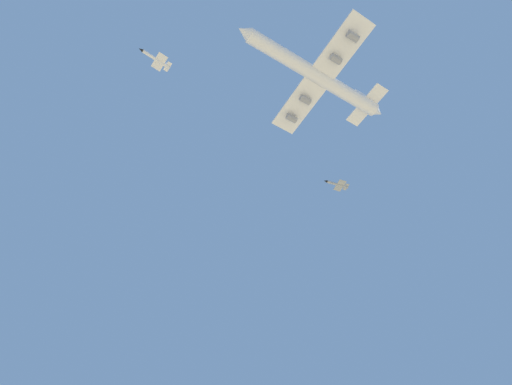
# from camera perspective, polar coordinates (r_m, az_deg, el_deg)

# --- Properties ---
(carrier_jet) EXTENTS (77.15, 61.13, 18.21)m
(carrier_jet) POSITION_cam_1_polar(r_m,az_deg,el_deg) (184.73, 8.89, 16.18)
(carrier_jet) COLOR white
(chase_jet_lead) EXTENTS (15.30, 8.56, 4.00)m
(chase_jet_lead) POSITION_cam_1_polar(r_m,az_deg,el_deg) (189.25, -14.15, 18.06)
(chase_jet_lead) COLOR silver
(chase_jet_left_wing) EXTENTS (14.94, 9.43, 4.00)m
(chase_jet_left_wing) POSITION_cam_1_polar(r_m,az_deg,el_deg) (228.86, 11.62, 1.14)
(chase_jet_left_wing) COLOR #999EA3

